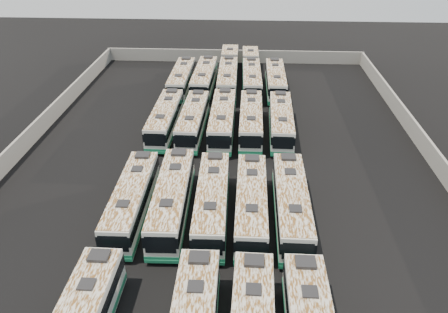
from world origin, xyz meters
TOP-DOWN VIEW (x-y plane):
  - ground at (0.00, 0.00)m, footprint 140.00×140.00m
  - perimeter_wall at (0.00, 0.00)m, footprint 45.20×73.20m
  - bus_midfront_far_left at (-7.30, -8.92)m, footprint 2.78×12.36m
  - bus_midfront_left at (-3.81, -8.69)m, footprint 3.03×12.92m
  - bus_midfront_center at (-0.29, -8.85)m, footprint 2.92×12.55m
  - bus_midfront_right at (3.10, -8.94)m, footprint 2.65×12.36m
  - bus_midfront_far_right at (6.53, -8.86)m, footprint 2.75×12.73m
  - bus_midback_far_left at (-7.33, 7.94)m, footprint 2.76×12.45m
  - bus_midback_left at (-3.92, 7.76)m, footprint 2.86×12.35m
  - bus_midback_center at (-0.38, 7.89)m, footprint 2.73×12.87m
  - bus_midback_right at (3.03, 8.03)m, footprint 2.69×12.48m
  - bus_midback_far_right at (6.63, 8.01)m, footprint 2.91×12.35m
  - bus_back_far_left at (-7.29, 21.96)m, footprint 2.72×12.49m
  - bus_back_left at (-3.93, 22.20)m, footprint 3.05×12.95m
  - bus_back_center at (-0.49, 25.56)m, footprint 2.96×19.95m
  - bus_back_right at (3.04, 25.53)m, footprint 3.07×19.34m
  - bus_back_far_right at (6.63, 22.20)m, footprint 2.63×12.40m

SIDE VIEW (x-z plane):
  - ground at x=0.00m, z-range 0.00..0.00m
  - perimeter_wall at x=0.00m, z-range 0.00..2.20m
  - bus_midback_far_right at x=6.63m, z-range 0.04..3.50m
  - bus_midback_left at x=-3.92m, z-range 0.04..3.51m
  - bus_midfront_far_left at x=-7.30m, z-range 0.04..3.51m
  - bus_midfront_right at x=3.10m, z-range 0.04..3.52m
  - bus_back_far_right at x=6.63m, z-range 0.04..3.53m
  - bus_back_right at x=3.04m, z-range 0.04..3.54m
  - bus_midback_far_left at x=-7.33m, z-range 0.04..3.54m
  - bus_midback_right at x=3.03m, z-range 0.04..3.56m
  - bus_back_far_left at x=-7.29m, z-range 0.04..3.56m
  - bus_midfront_center at x=-0.29m, z-range 0.04..3.56m
  - bus_midfront_far_right at x=6.53m, z-range 0.04..3.62m
  - bus_back_center at x=-0.49m, z-range 0.04..3.65m
  - bus_midfront_left at x=-3.81m, z-range 0.04..3.67m
  - bus_midback_center at x=-0.38m, z-range 0.04..3.67m
  - bus_back_left at x=-3.93m, z-range 0.04..3.67m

